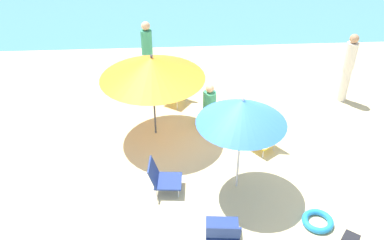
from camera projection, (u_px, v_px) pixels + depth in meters
ground_plane at (238, 175)px, 8.09m from camera, size 40.00×40.00×0.00m
umbrella_blue at (242, 111)px, 6.94m from camera, size 1.51×1.51×1.90m
umbrella_orange at (152, 68)px, 8.34m from camera, size 2.09×2.09×1.84m
beach_chair_a at (266, 135)px, 8.62m from camera, size 0.72×0.71×0.63m
beach_chair_b at (162, 177)px, 7.61m from camera, size 0.61×0.51×0.60m
beach_chair_c at (223, 231)px, 6.57m from camera, size 0.57×0.61×0.61m
beach_chair_d at (177, 89)px, 10.12m from camera, size 0.73×0.76×0.60m
person_a at (348, 67)px, 9.86m from camera, size 0.26×0.26×1.67m
person_b at (147, 52)px, 10.60m from camera, size 0.27×0.27×1.62m
person_c at (209, 105)px, 9.28m from camera, size 0.41×0.53×0.93m
swim_ring at (318, 221)px, 7.07m from camera, size 0.52×0.52×0.10m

